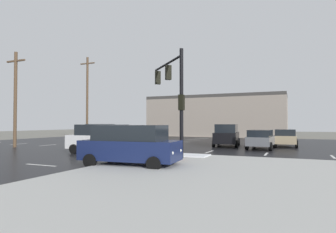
% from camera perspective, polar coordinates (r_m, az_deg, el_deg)
% --- Properties ---
extents(ground_plane, '(120.00, 120.00, 0.00)m').
position_cam_1_polar(ground_plane, '(23.91, -5.88, -6.48)').
color(ground_plane, slate).
extents(road_asphalt, '(44.00, 44.00, 0.02)m').
position_cam_1_polar(road_asphalt, '(23.91, -5.88, -6.45)').
color(road_asphalt, black).
rests_on(road_asphalt, ground_plane).
extents(sidewalk_corner, '(18.00, 18.00, 0.14)m').
position_cam_1_polar(sidewalk_corner, '(8.99, 25.68, -14.50)').
color(sidewalk_corner, '#B2B2AD').
rests_on(sidewalk_corner, ground_plane).
extents(snow_strip_curbside, '(4.00, 1.60, 0.06)m').
position_cam_1_polar(snow_strip_curbside, '(18.14, 1.75, -7.58)').
color(snow_strip_curbside, white).
rests_on(snow_strip_curbside, sidewalk_corner).
extents(lane_markings, '(36.15, 36.15, 0.01)m').
position_cam_1_polar(lane_markings, '(22.13, -4.91, -6.83)').
color(lane_markings, silver).
rests_on(lane_markings, road_asphalt).
extents(traffic_signal_mast, '(3.63, 3.88, 6.34)m').
position_cam_1_polar(traffic_signal_mast, '(17.96, 1.04, 5.70)').
color(traffic_signal_mast, black).
rests_on(traffic_signal_mast, sidewalk_corner).
extents(fire_hydrant, '(0.48, 0.26, 0.79)m').
position_cam_1_polar(fire_hydrant, '(15.83, 1.90, -7.15)').
color(fire_hydrant, red).
rests_on(fire_hydrant, sidewalk_corner).
extents(strip_building_background, '(22.07, 8.00, 6.66)m').
position_cam_1_polar(strip_building_background, '(48.58, 9.51, 0.07)').
color(strip_building_background, gray).
rests_on(strip_building_background, ground_plane).
extents(suv_black, '(2.58, 4.99, 2.03)m').
position_cam_1_polar(suv_black, '(27.15, 11.61, -3.54)').
color(suv_black, black).
rests_on(suv_black, road_asphalt).
extents(sedan_blue, '(4.64, 2.31, 1.58)m').
position_cam_1_polar(sedan_blue, '(42.66, -13.79, -3.04)').
color(sedan_blue, navy).
rests_on(sedan_blue, road_asphalt).
extents(suv_green, '(2.22, 4.86, 2.03)m').
position_cam_1_polar(suv_green, '(34.96, -13.31, -3.04)').
color(suv_green, '#195933').
rests_on(suv_green, road_asphalt).
extents(sedan_grey, '(2.25, 4.62, 1.58)m').
position_cam_1_polar(sedan_grey, '(24.97, 18.06, -4.24)').
color(sedan_grey, slate).
rests_on(sedan_grey, road_asphalt).
extents(suv_navy, '(4.95, 2.47, 2.03)m').
position_cam_1_polar(suv_navy, '(14.21, -7.52, -5.56)').
color(suv_navy, '#141E47').
rests_on(suv_navy, road_asphalt).
extents(suv_white, '(4.94, 2.43, 2.03)m').
position_cam_1_polar(suv_white, '(20.86, -13.01, -4.20)').
color(suv_white, white).
rests_on(suv_white, road_asphalt).
extents(sedan_tan, '(2.04, 4.55, 1.58)m').
position_cam_1_polar(sedan_tan, '(28.25, 22.33, -3.86)').
color(sedan_tan, tan).
rests_on(sedan_tan, road_asphalt).
extents(utility_pole_mid, '(2.20, 0.28, 8.49)m').
position_cam_1_polar(utility_pole_mid, '(28.86, -28.09, 3.41)').
color(utility_pole_mid, brown).
rests_on(utility_pole_mid, ground_plane).
extents(utility_pole_far, '(2.20, 0.28, 10.69)m').
position_cam_1_polar(utility_pole_far, '(38.53, -15.77, 3.80)').
color(utility_pole_far, brown).
rests_on(utility_pole_far, ground_plane).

